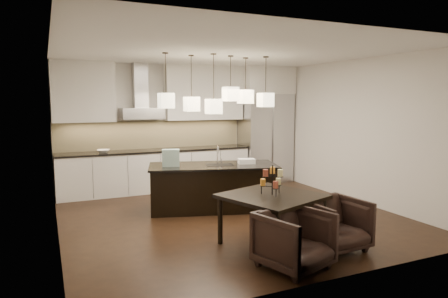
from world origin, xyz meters
name	(u,v)px	position (x,y,z in m)	size (l,w,h in m)	color
floor	(229,216)	(0.00, 0.00, -0.01)	(5.50, 5.50, 0.02)	black
ceiling	(229,51)	(0.00, 0.00, 2.81)	(5.50, 5.50, 0.02)	white
wall_back	(179,126)	(0.00, 2.76, 1.40)	(5.50, 0.02, 2.80)	silver
wall_front	(336,156)	(0.00, -2.76, 1.40)	(5.50, 0.02, 2.80)	silver
wall_left	(53,143)	(-2.76, 0.00, 1.40)	(0.02, 5.50, 2.80)	silver
wall_right	(355,131)	(2.76, 0.00, 1.40)	(0.02, 5.50, 2.80)	silver
refrigerator	(265,138)	(2.10, 2.38, 1.07)	(1.20, 0.72, 2.15)	#B7B7BA
fridge_panel	(266,81)	(2.10, 2.38, 2.47)	(1.26, 0.72, 0.65)	silver
lower_cabinets	(157,171)	(-0.62, 2.43, 0.44)	(4.21, 0.62, 0.88)	silver
countertop	(157,150)	(-0.62, 2.43, 0.90)	(4.21, 0.66, 0.04)	black
backsplash	(153,134)	(-0.62, 2.73, 1.24)	(4.21, 0.02, 0.63)	#C5BA89
upper_cab_left	(83,92)	(-2.10, 2.57, 2.17)	(1.25, 0.35, 1.25)	silver
upper_cab_right	(204,93)	(0.55, 2.57, 2.17)	(1.86, 0.35, 1.25)	silver
hood_canopy	(142,113)	(-0.93, 2.48, 1.72)	(0.90, 0.52, 0.24)	#B7B7BA
hood_chimney	(140,86)	(-0.93, 2.59, 2.32)	(0.30, 0.28, 0.96)	#B7B7BA
fruit_bowl	(103,151)	(-1.77, 2.38, 0.95)	(0.26, 0.26, 0.06)	silver
island_body	(213,188)	(-0.08, 0.52, 0.40)	(2.25, 0.90, 0.79)	black
island_top	(213,166)	(-0.08, 0.52, 0.81)	(2.32, 0.97, 0.04)	black
faucet	(217,155)	(0.04, 0.58, 1.00)	(0.09, 0.22, 0.34)	silver
tote_bag	(171,158)	(-0.83, 0.67, 0.98)	(0.31, 0.16, 0.31)	#28664D
food_container	(246,161)	(0.55, 0.39, 0.87)	(0.31, 0.22, 0.09)	silver
dining_table	(272,219)	(-0.04, -1.50, 0.35)	(1.18, 1.18, 0.71)	black
candelabra	(272,180)	(-0.04, -1.50, 0.91)	(0.34, 0.34, 0.41)	black
candle_a	(278,181)	(0.09, -1.46, 0.87)	(0.07, 0.07, 0.09)	#E9E292
candle_b	(263,182)	(-0.14, -1.42, 0.87)	(0.07, 0.07, 0.09)	orange
candle_c	(276,185)	(-0.06, -1.63, 0.87)	(0.07, 0.07, 0.09)	brown
candle_d	(273,170)	(0.03, -1.39, 1.02)	(0.07, 0.07, 0.09)	orange
candle_e	(266,173)	(-0.16, -1.53, 1.02)	(0.07, 0.07, 0.09)	brown
candle_f	(280,173)	(0.02, -1.61, 1.02)	(0.07, 0.07, 0.09)	#E9E292
armchair_left	(294,240)	(-0.21, -2.31, 0.35)	(0.75, 0.77, 0.70)	black
armchair_right	(335,224)	(0.64, -2.02, 0.35)	(0.74, 0.76, 0.69)	black
pendant_a	(166,101)	(-0.94, 0.51, 1.99)	(0.24, 0.24, 0.26)	#F9E9BA
pendant_b	(192,104)	(-0.43, 0.68, 1.93)	(0.24, 0.24, 0.26)	#F9E9BA
pendant_c	(231,94)	(0.26, 0.48, 2.11)	(0.24, 0.24, 0.26)	#F9E9BA
pendant_d	(245,97)	(0.65, 0.66, 2.07)	(0.24, 0.24, 0.26)	#F9E9BA
pendant_e	(265,100)	(0.91, 0.35, 2.01)	(0.24, 0.24, 0.26)	#F9E9BA
pendant_f	(214,106)	(-0.15, 0.32, 1.90)	(0.24, 0.24, 0.26)	#F9E9BA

